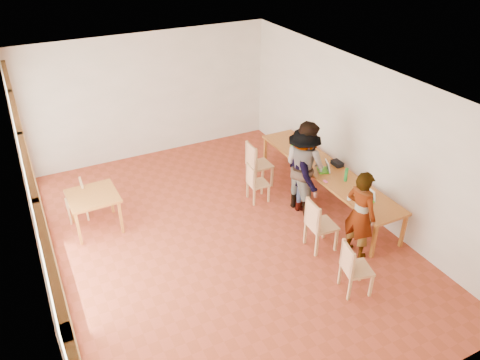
# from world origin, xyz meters

# --- Properties ---
(ground) EXTENTS (8.00, 8.00, 0.00)m
(ground) POSITION_xyz_m (0.00, 0.00, 0.00)
(ground) COLOR #A13E27
(ground) RESTS_ON ground
(wall_back) EXTENTS (6.00, 0.10, 3.00)m
(wall_back) POSITION_xyz_m (0.00, 4.00, 1.50)
(wall_back) COLOR silver
(wall_back) RESTS_ON ground
(wall_front) EXTENTS (6.00, 0.10, 3.00)m
(wall_front) POSITION_xyz_m (0.00, -4.00, 1.50)
(wall_front) COLOR silver
(wall_front) RESTS_ON ground
(wall_right) EXTENTS (0.10, 8.00, 3.00)m
(wall_right) POSITION_xyz_m (3.00, 0.00, 1.50)
(wall_right) COLOR silver
(wall_right) RESTS_ON ground
(window_wall) EXTENTS (0.10, 8.00, 3.00)m
(window_wall) POSITION_xyz_m (-2.96, 0.00, 1.50)
(window_wall) COLOR white
(window_wall) RESTS_ON ground
(ceiling) EXTENTS (6.00, 8.00, 0.04)m
(ceiling) POSITION_xyz_m (0.00, 0.00, 3.02)
(ceiling) COLOR white
(ceiling) RESTS_ON wall_back
(communal_table) EXTENTS (0.80, 4.00, 0.75)m
(communal_table) POSITION_xyz_m (2.50, 0.23, 0.70)
(communal_table) COLOR #B77428
(communal_table) RESTS_ON ground
(side_table) EXTENTS (0.90, 0.90, 0.75)m
(side_table) POSITION_xyz_m (-2.02, 1.40, 0.67)
(side_table) COLOR #B77428
(side_table) RESTS_ON ground
(chair_near) EXTENTS (0.52, 0.52, 0.50)m
(chair_near) POSITION_xyz_m (1.26, -2.20, 0.57)
(chair_near) COLOR tan
(chair_near) RESTS_ON ground
(chair_mid) EXTENTS (0.51, 0.51, 0.54)m
(chair_mid) POSITION_xyz_m (1.40, -1.04, 0.62)
(chair_mid) COLOR tan
(chair_mid) RESTS_ON ground
(chair_far) EXTENTS (0.42, 0.42, 0.45)m
(chair_far) POSITION_xyz_m (1.16, 0.87, 0.52)
(chair_far) COLOR tan
(chair_far) RESTS_ON ground
(chair_empty) EXTENTS (0.48, 0.48, 0.55)m
(chair_empty) POSITION_xyz_m (1.48, 1.43, 0.63)
(chair_empty) COLOR tan
(chair_empty) RESTS_ON ground
(chair_spare) EXTENTS (0.40, 0.40, 0.44)m
(chair_spare) POSITION_xyz_m (-2.21, 1.90, 0.50)
(chair_spare) COLOR tan
(chair_spare) RESTS_ON ground
(person_near) EXTENTS (0.52, 0.68, 1.68)m
(person_near) POSITION_xyz_m (1.97, -1.47, 0.84)
(person_near) COLOR gray
(person_near) RESTS_ON ground
(person_mid) EXTENTS (0.87, 1.04, 1.91)m
(person_mid) POSITION_xyz_m (1.96, 0.25, 0.95)
(person_mid) COLOR gray
(person_mid) RESTS_ON ground
(person_far) EXTENTS (0.82, 1.23, 1.77)m
(person_far) POSITION_xyz_m (1.90, 0.23, 0.88)
(person_far) COLOR gray
(person_far) RESTS_ON ground
(laptop_near) EXTENTS (0.25, 0.29, 0.23)m
(laptop_near) POSITION_xyz_m (2.50, -1.06, 0.81)
(laptop_near) COLOR green
(laptop_near) RESTS_ON communal_table
(laptop_mid) EXTENTS (0.31, 0.32, 0.22)m
(laptop_mid) POSITION_xyz_m (2.43, 0.19, 0.81)
(laptop_mid) COLOR green
(laptop_mid) RESTS_ON communal_table
(laptop_far) EXTENTS (0.28, 0.29, 0.20)m
(laptop_far) POSITION_xyz_m (2.56, 1.38, 0.81)
(laptop_far) COLOR green
(laptop_far) RESTS_ON communal_table
(yellow_mug) EXTENTS (0.17, 0.17, 0.11)m
(yellow_mug) POSITION_xyz_m (2.69, 1.52, 0.81)
(yellow_mug) COLOR gold
(yellow_mug) RESTS_ON communal_table
(green_bottle) EXTENTS (0.07, 0.07, 0.28)m
(green_bottle) POSITION_xyz_m (2.55, -0.32, 0.89)
(green_bottle) COLOR #228131
(green_bottle) RESTS_ON communal_table
(clear_glass) EXTENTS (0.07, 0.07, 0.09)m
(clear_glass) POSITION_xyz_m (2.31, 0.17, 0.80)
(clear_glass) COLOR silver
(clear_glass) RESTS_ON communal_table
(condiment_cup) EXTENTS (0.08, 0.08, 0.06)m
(condiment_cup) POSITION_xyz_m (2.19, -0.90, 0.78)
(condiment_cup) COLOR white
(condiment_cup) RESTS_ON communal_table
(pink_phone) EXTENTS (0.05, 0.10, 0.01)m
(pink_phone) POSITION_xyz_m (2.18, -0.17, 0.76)
(pink_phone) COLOR #E94B9D
(pink_phone) RESTS_ON communal_table
(black_pouch) EXTENTS (0.16, 0.26, 0.09)m
(black_pouch) POSITION_xyz_m (2.79, 0.27, 0.80)
(black_pouch) COLOR black
(black_pouch) RESTS_ON communal_table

